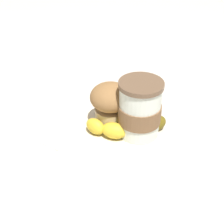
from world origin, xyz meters
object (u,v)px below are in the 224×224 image
at_px(coffee_cup, 140,109).
at_px(muffin, 110,102).
at_px(banana, 127,128).
at_px(sugar_packet, 53,142).

bearing_deg(coffee_cup, muffin, -38.47).
distance_m(banana, sugar_packet, 0.17).
height_order(coffee_cup, banana, coffee_cup).
bearing_deg(muffin, coffee_cup, 141.53).
height_order(coffee_cup, muffin, coffee_cup).
bearing_deg(sugar_packet, coffee_cup, -177.42).
distance_m(muffin, banana, 0.07).
bearing_deg(banana, muffin, -58.95).
relative_size(coffee_cup, banana, 0.67).
distance_m(muffin, sugar_packet, 0.16).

